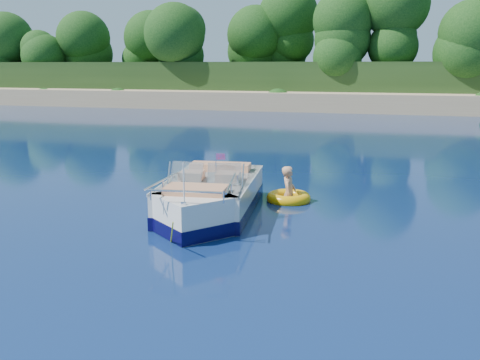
{
  "coord_description": "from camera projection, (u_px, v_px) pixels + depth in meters",
  "views": [
    {
      "loc": [
        2.0,
        -8.65,
        3.74
      ],
      "look_at": [
        -1.65,
        4.24,
        0.85
      ],
      "focal_mm": 40.0,
      "sensor_mm": 36.0,
      "label": 1
    }
  ],
  "objects": [
    {
      "name": "treeline",
      "position": [
        373.0,
        44.0,
        46.84
      ],
      "size": [
        150.0,
        7.12,
        8.19
      ],
      "color": "#322310",
      "rests_on": "ground"
    },
    {
      "name": "boy",
      "position": [
        289.0,
        201.0,
        15.0
      ],
      "size": [
        0.47,
        0.91,
        1.73
      ],
      "primitive_type": "imported",
      "rotation": [
        0.0,
        -0.17,
        1.66
      ],
      "color": "tan",
      "rests_on": "ground"
    },
    {
      "name": "tow_tube",
      "position": [
        289.0,
        198.0,
        14.99
      ],
      "size": [
        1.54,
        1.54,
        0.33
      ],
      "rotation": [
        0.0,
        0.0,
        0.29
      ],
      "color": "#EBA708",
      "rests_on": "ground"
    },
    {
      "name": "ground",
      "position": [
        264.0,
        281.0,
        9.45
      ],
      "size": [
        160.0,
        160.0,
        0.0
      ],
      "primitive_type": "plane",
      "color": "#091740",
      "rests_on": "ground"
    },
    {
      "name": "motorboat",
      "position": [
        209.0,
        200.0,
        13.53
      ],
      "size": [
        2.57,
        6.02,
        2.01
      ],
      "rotation": [
        0.0,
        0.0,
        0.11
      ],
      "color": "white",
      "rests_on": "ground"
    },
    {
      "name": "shoreline",
      "position": [
        377.0,
        87.0,
        69.22
      ],
      "size": [
        170.0,
        59.0,
        6.0
      ],
      "color": "tan",
      "rests_on": "ground"
    }
  ]
}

